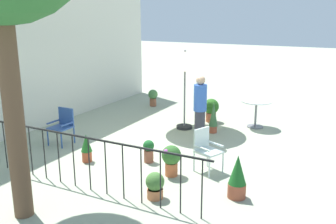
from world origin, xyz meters
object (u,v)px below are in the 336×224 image
potted_plant_2 (211,109)px  potted_plant_4 (149,150)px  potted_plant_7 (171,158)px  patio_chair_0 (206,147)px  potted_plant_6 (153,97)px  patio_umbrella_0 (185,59)px  patio_chair_1 (63,124)px  potted_plant_1 (155,185)px  potted_plant_5 (86,147)px  potted_plant_3 (213,117)px  potted_plant_0 (237,177)px  standing_person (200,109)px  cafe_table_0 (256,109)px

potted_plant_2 → potted_plant_4: size_ratio=1.40×
potted_plant_7 → potted_plant_2: bearing=9.8°
potted_plant_4 → patio_chair_0: bearing=-83.9°
potted_plant_7 → potted_plant_6: bearing=33.1°
patio_umbrella_0 → potted_plant_7: 3.55m
potted_plant_7 → patio_chair_1: bearing=81.6°
patio_chair_1 → potted_plant_2: (3.50, -2.55, -0.11)m
potted_plant_1 → potted_plant_5: size_ratio=0.77×
potted_plant_4 → potted_plant_7: potted_plant_7 is taller
potted_plant_6 → patio_umbrella_0: bearing=-132.2°
potted_plant_2 → potted_plant_3: size_ratio=0.81×
patio_chair_0 → potted_plant_4: bearing=96.1°
patio_umbrella_0 → potted_plant_5: (-3.19, 0.85, -1.61)m
patio_umbrella_0 → potted_plant_0: (-3.29, -2.54, -1.55)m
patio_chair_0 → potted_plant_1: (-1.51, 0.33, -0.26)m
potted_plant_0 → potted_plant_4: (0.70, 2.19, -0.12)m
potted_plant_2 → standing_person: bearing=-167.4°
potted_plant_1 → potted_plant_7: potted_plant_7 is taller
cafe_table_0 → potted_plant_2: (-0.05, 1.32, -0.14)m
patio_chair_0 → potted_plant_5: patio_chair_0 is taller
patio_chair_0 → potted_plant_2: (3.44, 1.20, -0.11)m
potted_plant_0 → potted_plant_7: 1.47m
potted_plant_3 → cafe_table_0: bearing=-40.5°
cafe_table_0 → potted_plant_6: (0.85, 3.81, -0.20)m
potted_plant_0 → potted_plant_5: size_ratio=1.27×
patio_chair_0 → potted_plant_6: size_ratio=1.52×
potted_plant_1 → potted_plant_6: 6.75m
potted_plant_1 → potted_plant_2: (4.96, 0.87, 0.15)m
standing_person → potted_plant_7: bearing=-172.7°
patio_umbrella_0 → potted_plant_6: patio_umbrella_0 is taller
potted_plant_1 → patio_chair_1: bearing=66.9°
potted_plant_5 → potted_plant_7: 1.97m
patio_chair_1 → standing_person: (1.60, -2.97, 0.37)m
potted_plant_3 → potted_plant_7: 3.01m
patio_umbrella_0 → standing_person: size_ratio=1.30×
patio_chair_1 → potted_plant_4: patio_chair_1 is taller
potted_plant_1 → potted_plant_6: bearing=29.9°
patio_chair_1 → potted_plant_1: (-1.46, -3.42, -0.26)m
patio_chair_0 → patio_chair_1: 3.75m
potted_plant_4 → potted_plant_6: bearing=28.5°
potted_plant_6 → potted_plant_7: bearing=-146.9°
potted_plant_4 → patio_chair_1: bearing=88.2°
patio_chair_1 → patio_umbrella_0: bearing=-40.3°
potted_plant_0 → potted_plant_7: bearing=78.3°
potted_plant_1 → potted_plant_4: (1.38, 0.93, 0.02)m
patio_chair_0 → potted_plant_4: patio_chair_0 is taller
potted_plant_6 → patio_chair_0: bearing=-139.6°
potted_plant_3 → potted_plant_5: (-3.20, 1.71, -0.12)m
cafe_table_0 → potted_plant_2: cafe_table_0 is taller
potted_plant_4 → standing_person: standing_person is taller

